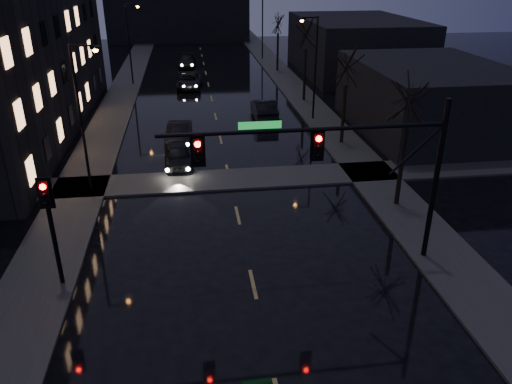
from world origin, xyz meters
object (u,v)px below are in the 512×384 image
object	(u,v)px
oncoming_car_c	(189,81)
lead_car	(264,109)
oncoming_car_b	(179,134)
oncoming_car_a	(178,156)
oncoming_car_d	(187,61)

from	to	relation	value
oncoming_car_c	lead_car	xyz separation A→B (m)	(5.83, -11.92, 0.10)
oncoming_car_b	lead_car	size ratio (longest dim) A/B	0.89
oncoming_car_c	lead_car	size ratio (longest dim) A/B	1.03
oncoming_car_a	oncoming_car_b	distance (m)	4.40
oncoming_car_b	lead_car	world-z (taller)	lead_car
oncoming_car_a	oncoming_car_b	xyz separation A→B (m)	(0.03, 4.39, 0.01)
oncoming_car_c	lead_car	distance (m)	13.27
oncoming_car_c	lead_car	bearing A→B (deg)	-58.55
oncoming_car_c	oncoming_car_d	world-z (taller)	oncoming_car_d
lead_car	oncoming_car_b	bearing A→B (deg)	37.48
oncoming_car_b	oncoming_car_c	bearing A→B (deg)	92.69
oncoming_car_a	lead_car	distance (m)	11.77
oncoming_car_a	lead_car	xyz separation A→B (m)	(6.87, 9.55, 0.10)
oncoming_car_c	oncoming_car_d	size ratio (longest dim) A/B	1.02
oncoming_car_d	oncoming_car_a	bearing A→B (deg)	-89.72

